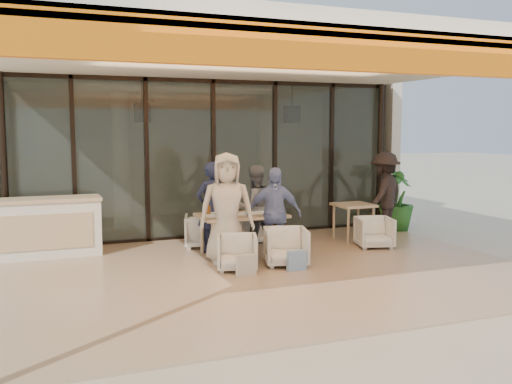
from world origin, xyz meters
TOP-DOWN VIEW (x-y plane):
  - ground at (0.00, 0.00)m, footprint 70.00×70.00m
  - terrace_floor at (0.00, 0.00)m, footprint 8.00×6.00m
  - terrace_structure at (0.00, -0.26)m, footprint 8.00×6.00m
  - glass_storefront at (0.00, 3.00)m, footprint 8.08×0.10m
  - interior_block at (0.01, 5.31)m, footprint 9.05×3.62m
  - host_counter at (-3.24, 2.30)m, footprint 1.85×0.65m
  - dining_table at (-0.07, 1.17)m, footprint 1.50×0.90m
  - chair_far_left at (-0.49, 2.11)m, footprint 0.82×0.79m
  - chair_far_right at (0.35, 2.11)m, footprint 0.77×0.75m
  - chair_near_left at (-0.49, 0.21)m, footprint 0.77×0.74m
  - chair_near_right at (0.35, 0.21)m, footprint 0.82×0.79m
  - diner_navy at (-0.49, 1.61)m, footprint 0.70×0.59m
  - diner_grey at (0.35, 1.61)m, footprint 0.81×0.67m
  - diner_cream at (-0.49, 0.71)m, footprint 1.01×0.78m
  - diner_periwinkle at (0.35, 0.71)m, footprint 1.00×0.66m
  - tote_bag_cream at (-0.49, -0.19)m, footprint 0.30×0.10m
  - tote_bag_blue at (0.35, -0.19)m, footprint 0.30×0.10m
  - side_table at (2.46, 1.63)m, footprint 0.70×0.70m
  - side_chair at (2.46, 0.88)m, footprint 0.77×0.74m
  - standing_woman at (3.32, 1.84)m, footprint 1.30×1.14m
  - potted_palm at (3.93, 2.31)m, footprint 1.11×1.11m

SIDE VIEW (x-z plane):
  - ground at x=0.00m, z-range 0.00..0.00m
  - terrace_floor at x=0.00m, z-range 0.00..0.01m
  - tote_bag_cream at x=-0.49m, z-range 0.00..0.34m
  - tote_bag_blue at x=0.35m, z-range 0.00..0.34m
  - chair_near_left at x=-0.49m, z-range 0.00..0.63m
  - chair_far_right at x=0.35m, z-range 0.00..0.64m
  - side_chair at x=2.46m, z-range 0.00..0.65m
  - chair_far_left at x=-0.49m, z-range 0.00..0.69m
  - chair_near_right at x=0.35m, z-range 0.00..0.69m
  - host_counter at x=-3.24m, z-range 0.01..1.05m
  - side_table at x=2.46m, z-range 0.27..1.01m
  - dining_table at x=-0.07m, z-range 0.22..1.15m
  - potted_palm at x=3.93m, z-range 0.00..1.40m
  - diner_grey at x=0.35m, z-range 0.00..1.56m
  - diner_periwinkle at x=0.35m, z-range 0.00..1.58m
  - diner_navy at x=-0.49m, z-range 0.00..1.64m
  - standing_woman at x=3.32m, z-range 0.00..1.75m
  - diner_cream at x=-0.49m, z-range 0.00..1.84m
  - glass_storefront at x=0.00m, z-range 0.00..3.20m
  - interior_block at x=0.01m, z-range 0.47..3.99m
  - terrace_structure at x=0.00m, z-range 1.55..4.95m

